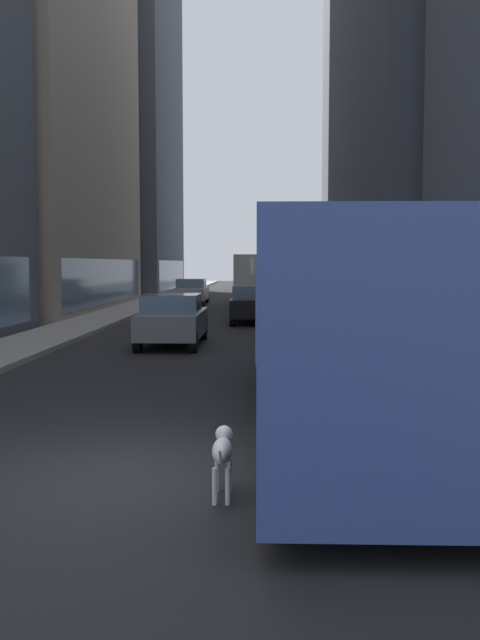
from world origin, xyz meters
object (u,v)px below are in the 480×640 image
car_black_suv (253,304)px  box_truck (255,279)px  transit_bus (338,313)px  car_grey_wagon (173,320)px  car_red_coupe (280,289)px  dalmatian_dog (223,451)px  car_silver_sedan (192,291)px  traffic_light_near (457,271)px

car_black_suv → box_truck: (-0.00, 10.79, 0.84)m
transit_bus → car_grey_wagon: 11.22m
car_grey_wagon → car_red_coupe: bearing=81.4°
car_grey_wagon → dalmatian_dog: bearing=-80.6°
box_truck → dalmatian_dog: box_truck is taller
car_black_suv → car_silver_sedan: same height
car_silver_sedan → box_truck: 4.76m
traffic_light_near → dalmatian_dog: bearing=-129.4°
car_red_coupe → dalmatian_dog: 40.65m
car_silver_sedan → car_grey_wagon: same height
transit_bus → car_black_suv: transit_bus is taller
transit_bus → car_silver_sedan: 32.89m
car_red_coupe → car_grey_wagon: bearing=-98.6°
car_black_suv → car_silver_sedan: (-4.00, 13.22, -0.00)m
box_truck → traffic_light_near: 29.36m
transit_bus → dalmatian_dog: 4.27m
car_red_coupe → traffic_light_near: size_ratio=1.36×
car_black_suv → traffic_light_near: size_ratio=1.40×
car_red_coupe → car_grey_wagon: size_ratio=1.07×
car_silver_sedan → box_truck: bearing=-31.3°
transit_bus → car_black_suv: size_ratio=2.43×
dalmatian_dog → traffic_light_near: size_ratio=0.28×
car_silver_sedan → car_red_coupe: bearing=38.8°
car_black_suv → transit_bus: bearing=-85.2°
car_red_coupe → car_silver_sedan: (-5.60, -4.50, -0.00)m
car_silver_sedan → dalmatian_dog: (3.94, -36.12, -0.31)m
transit_bus → traffic_light_near: 2.36m
transit_bus → traffic_light_near: size_ratio=3.39×
car_silver_sedan → car_grey_wagon: bearing=-85.8°
car_grey_wagon → dalmatian_dog: 14.36m
car_grey_wagon → traffic_light_near: bearing=-57.5°
car_silver_sedan → traffic_light_near: 32.51m
car_black_suv → dalmatian_dog: 22.90m
car_silver_sedan → box_truck: size_ratio=0.59×
car_grey_wagon → dalmatian_dog: size_ratio=4.52×
car_black_suv → car_silver_sedan: 13.82m
car_black_suv → car_grey_wagon: size_ratio=1.09×
car_black_suv → dalmatian_dog: car_black_suv is taller
car_grey_wagon → box_truck: box_truck is taller
transit_bus → box_truck: size_ratio=1.54×
car_black_suv → box_truck: 10.83m
transit_bus → car_red_coupe: 36.90m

